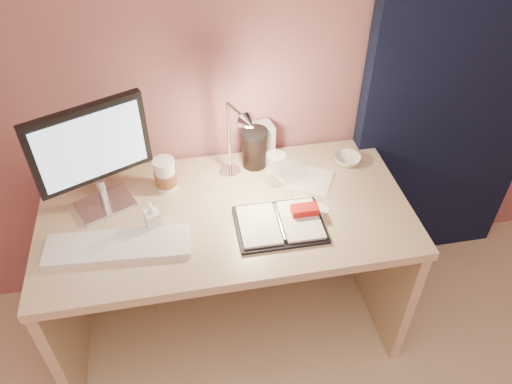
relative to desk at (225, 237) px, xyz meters
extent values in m
plane|color=#AC6A64|center=(0.00, 0.30, 0.75)|extent=(3.50, 0.00, 3.50)
cube|color=black|center=(1.05, 0.24, 0.60)|extent=(0.85, 0.08, 2.20)
cube|color=#C2B489|center=(0.00, -0.07, 0.21)|extent=(1.40, 0.70, 0.04)
cube|color=#C2B489|center=(-0.68, -0.07, -0.16)|extent=(0.04, 0.66, 0.69)
cube|color=#C2B489|center=(0.68, -0.07, -0.16)|extent=(0.04, 0.66, 0.69)
cube|color=#C2B489|center=(0.00, 0.26, -0.10)|extent=(1.32, 0.03, 0.55)
cube|color=silver|center=(-0.45, 0.04, 0.23)|extent=(0.24, 0.22, 0.01)
cylinder|color=silver|center=(-0.45, 0.04, 0.29)|extent=(0.03, 0.03, 0.11)
cube|color=black|center=(-0.45, 0.04, 0.52)|extent=(0.39, 0.20, 0.29)
cube|color=#B0D0EF|center=(-0.46, 0.02, 0.52)|extent=(0.34, 0.15, 0.25)
cube|color=silver|center=(-0.40, -0.19, 0.24)|extent=(0.51, 0.19, 0.02)
cube|color=black|center=(0.18, -0.19, 0.23)|extent=(0.32, 0.24, 0.01)
cube|color=silver|center=(0.11, -0.19, 0.24)|extent=(0.14, 0.21, 0.01)
cube|color=silver|center=(0.26, -0.19, 0.24)|extent=(0.14, 0.21, 0.01)
cube|color=red|center=(0.28, -0.16, 0.26)|extent=(0.10, 0.05, 0.03)
cube|color=silver|center=(0.29, -0.13, 0.23)|extent=(0.20, 0.20, 0.00)
cube|color=silver|center=(0.36, 0.04, 0.23)|extent=(0.22, 0.22, 0.00)
cube|color=silver|center=(0.29, 0.10, 0.23)|extent=(0.17, 0.17, 0.00)
cylinder|color=white|center=(-0.21, 0.10, 0.29)|extent=(0.08, 0.08, 0.13)
cylinder|color=brown|center=(-0.21, 0.10, 0.28)|extent=(0.09, 0.09, 0.05)
cylinder|color=white|center=(-0.21, 0.10, 0.36)|extent=(0.08, 0.08, 0.01)
cylinder|color=white|center=(0.22, 0.06, 0.29)|extent=(0.08, 0.08, 0.14)
imported|color=silver|center=(0.54, 0.12, 0.24)|extent=(0.11, 0.11, 0.03)
imported|color=white|center=(-0.27, -0.11, 0.28)|extent=(0.07, 0.07, 0.12)
cylinder|color=black|center=(0.16, 0.19, 0.30)|extent=(0.11, 0.11, 0.15)
cube|color=beige|center=(0.19, 0.23, 0.31)|extent=(0.12, 0.10, 0.16)
cylinder|color=silver|center=(0.05, 0.15, 0.23)|extent=(0.08, 0.08, 0.01)
cylinder|color=silver|center=(0.05, 0.15, 0.40)|extent=(0.01, 0.01, 0.31)
cone|color=silver|center=(0.00, 0.01, 0.55)|extent=(0.08, 0.08, 0.06)
camera|label=1|loc=(-0.14, -1.44, 1.53)|focal=35.00mm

